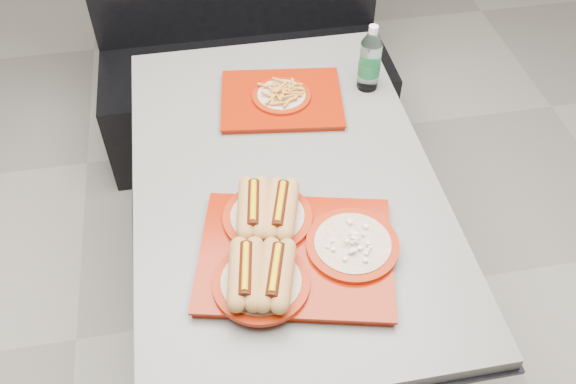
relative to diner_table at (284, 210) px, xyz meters
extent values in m
plane|color=#9F9B8F|center=(0.00, 0.00, -0.58)|extent=(6.00, 6.00, 0.00)
cylinder|color=black|center=(0.00, 0.00, -0.56)|extent=(0.52, 0.52, 0.05)
cylinder|color=black|center=(0.00, 0.00, -0.20)|extent=(0.11, 0.11, 0.66)
cube|color=black|center=(0.00, 0.00, 0.12)|extent=(0.92, 1.42, 0.01)
cube|color=slate|center=(0.00, 0.00, 0.15)|extent=(0.90, 1.40, 0.04)
cube|color=black|center=(0.00, 1.02, -0.36)|extent=(1.30, 0.55, 0.45)
cube|color=#8D1703|center=(-0.02, -0.31, 0.18)|extent=(0.57, 0.49, 0.02)
cube|color=#8D1703|center=(-0.02, -0.31, 0.19)|extent=(0.59, 0.50, 0.01)
cylinder|color=#991D05|center=(-0.13, -0.40, 0.20)|extent=(0.25, 0.25, 0.01)
cylinder|color=beige|center=(-0.13, -0.40, 0.21)|extent=(0.20, 0.20, 0.01)
cylinder|color=#991D05|center=(-0.08, -0.19, 0.20)|extent=(0.25, 0.25, 0.01)
cylinder|color=beige|center=(-0.08, -0.19, 0.21)|extent=(0.20, 0.20, 0.01)
cylinder|color=#991D05|center=(0.13, -0.32, 0.20)|extent=(0.25, 0.25, 0.01)
cylinder|color=beige|center=(0.13, -0.32, 0.21)|extent=(0.20, 0.20, 0.01)
cube|color=#8D1703|center=(0.05, 0.34, 0.17)|extent=(0.43, 0.36, 0.02)
cube|color=#8D1703|center=(0.05, 0.34, 0.18)|extent=(0.44, 0.37, 0.01)
cylinder|color=#991D05|center=(0.05, 0.34, 0.19)|extent=(0.20, 0.20, 0.01)
cylinder|color=beige|center=(0.05, 0.34, 0.20)|extent=(0.16, 0.16, 0.00)
cylinder|color=silver|center=(0.36, 0.37, 0.25)|extent=(0.07, 0.07, 0.18)
cylinder|color=#186231|center=(0.36, 0.37, 0.24)|extent=(0.08, 0.08, 0.05)
cone|color=silver|center=(0.36, 0.37, 0.36)|extent=(0.07, 0.07, 0.04)
cylinder|color=silver|center=(0.36, 0.37, 0.39)|extent=(0.03, 0.03, 0.02)
camera|label=1|loc=(-0.21, -1.26, 1.48)|focal=38.00mm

